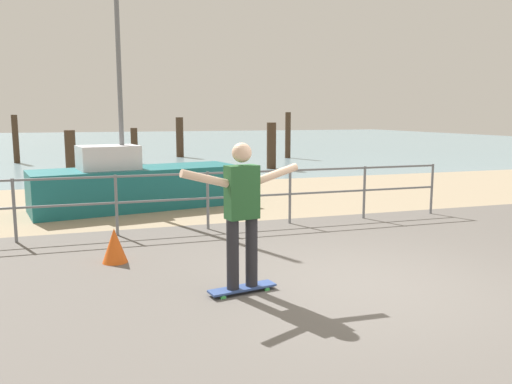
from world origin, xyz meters
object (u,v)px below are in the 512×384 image
at_px(sailboat, 144,184).
at_px(traffic_cone, 115,246).
at_px(skateboard, 242,288).
at_px(skateboarder, 242,207).

bearing_deg(sailboat, traffic_cone, -101.18).
relative_size(skateboard, traffic_cone, 1.65).
bearing_deg(skateboard, traffic_cone, 127.98).
xyz_separation_m(skateboard, skateboarder, (0.00, -0.00, 0.95)).
relative_size(skateboard, skateboarder, 0.50).
bearing_deg(skateboard, skateboarder, -14.04).
bearing_deg(skateboarder, skateboard, 165.96).
height_order(skateboard, skateboarder, skateboarder).
relative_size(skateboarder, traffic_cone, 3.30).
xyz_separation_m(sailboat, skateboarder, (0.49, -5.95, 0.49)).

